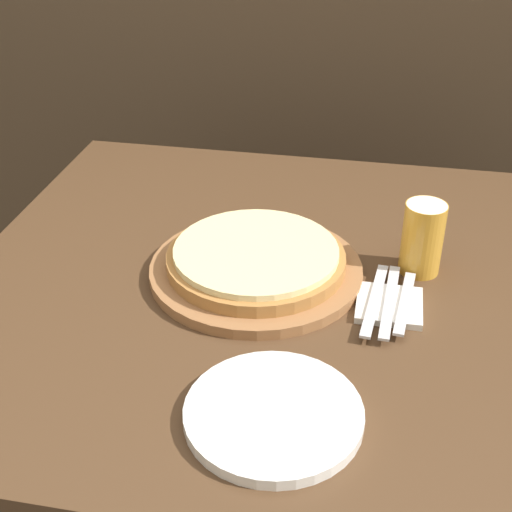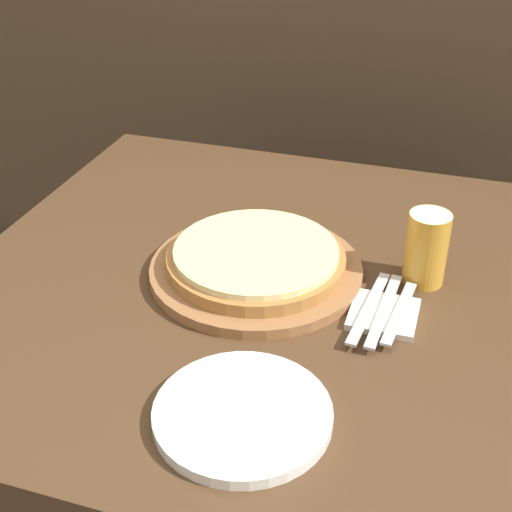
{
  "view_description": "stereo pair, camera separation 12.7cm",
  "coord_description": "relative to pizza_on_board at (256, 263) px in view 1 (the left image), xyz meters",
  "views": [
    {
      "loc": [
        0.18,
        -1.05,
        1.46
      ],
      "look_at": [
        -0.03,
        0.01,
        0.79
      ],
      "focal_mm": 50.0,
      "sensor_mm": 36.0,
      "label": 1
    },
    {
      "loc": [
        0.3,
        -1.02,
        1.46
      ],
      "look_at": [
        -0.03,
        0.01,
        0.79
      ],
      "focal_mm": 50.0,
      "sensor_mm": 36.0,
      "label": 2
    }
  ],
  "objects": [
    {
      "name": "pizza_on_board",
      "position": [
        0.0,
        0.0,
        0.0
      ],
      "size": [
        0.38,
        0.38,
        0.06
      ],
      "color": "#99663D",
      "rests_on": "dining_table"
    },
    {
      "name": "spoon",
      "position": [
        0.26,
        -0.06,
        -0.01
      ],
      "size": [
        0.04,
        0.18,
        0.0
      ],
      "color": "silver",
      "rests_on": "napkin_stack"
    },
    {
      "name": "dinner_knife",
      "position": [
        0.24,
        -0.06,
        -0.01
      ],
      "size": [
        0.03,
        0.22,
        0.0
      ],
      "color": "silver",
      "rests_on": "napkin_stack"
    },
    {
      "name": "fork",
      "position": [
        0.21,
        -0.06,
        -0.01
      ],
      "size": [
        0.04,
        0.22,
        0.0
      ],
      "color": "silver",
      "rests_on": "napkin_stack"
    },
    {
      "name": "dinner_plate",
      "position": [
        0.09,
        -0.35,
        -0.02
      ],
      "size": [
        0.25,
        0.25,
        0.02
      ],
      "color": "white",
      "rests_on": "dining_table"
    },
    {
      "name": "napkin_stack",
      "position": [
        0.24,
        -0.06,
        -0.02
      ],
      "size": [
        0.11,
        0.11,
        0.01
      ],
      "color": "white",
      "rests_on": "dining_table"
    },
    {
      "name": "dining_table",
      "position": [
        0.03,
        -0.01,
        -0.4
      ],
      "size": [
        1.11,
        1.08,
        0.75
      ],
      "color": "#4C331E",
      "rests_on": "ground_plane"
    },
    {
      "name": "beer_glass",
      "position": [
        0.29,
        0.07,
        0.05
      ],
      "size": [
        0.07,
        0.07,
        0.13
      ],
      "color": "gold",
      "rests_on": "dining_table"
    }
  ]
}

